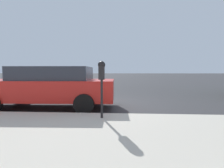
% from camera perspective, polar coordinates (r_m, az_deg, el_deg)
% --- Properties ---
extents(ground_plane, '(220.00, 220.00, 0.00)m').
position_cam_1_polar(ground_plane, '(7.25, -1.51, -6.46)').
color(ground_plane, '#333335').
extents(parking_meter, '(0.21, 0.19, 1.45)m').
position_cam_1_polar(parking_meter, '(4.42, -3.40, 3.04)').
color(parking_meter, black).
rests_on(parking_meter, sidewalk).
extents(car_red, '(2.22, 4.82, 1.50)m').
position_cam_1_polar(car_red, '(6.75, -19.69, -0.65)').
color(car_red, '#B21E19').
rests_on(car_red, ground_plane).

